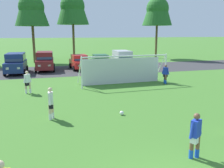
{
  "coord_description": "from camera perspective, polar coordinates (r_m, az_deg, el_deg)",
  "views": [
    {
      "loc": [
        -3.3,
        -4.44,
        4.3
      ],
      "look_at": [
        0.64,
        9.42,
        1.23
      ],
      "focal_mm": 38.74,
      "sensor_mm": 36.0,
      "label": 1
    }
  ],
  "objects": [
    {
      "name": "tree_mid_left",
      "position": [
        37.2,
        -18.6,
        18.14
      ],
      "size": [
        4.72,
        4.72,
        12.58
      ],
      "color": "brown",
      "rests_on": "ground"
    },
    {
      "name": "tree_center_back",
      "position": [
        39.94,
        -9.35,
        18.94
      ],
      "size": [
        5.03,
        5.03,
        13.41
      ],
      "color": "brown",
      "rests_on": "ground"
    },
    {
      "name": "parked_car_slot_center_left",
      "position": [
        29.22,
        -7.69,
        5.17
      ],
      "size": [
        2.22,
        4.3,
        1.72
      ],
      "color": "red",
      "rests_on": "ground"
    },
    {
      "name": "soccer_goal",
      "position": [
        20.55,
        2.51,
        3.58
      ],
      "size": [
        7.48,
        2.17,
        2.57
      ],
      "color": "white",
      "rests_on": "ground"
    },
    {
      "name": "parking_lot_strip",
      "position": [
        28.7,
        -9.12,
        3.25
      ],
      "size": [
        52.0,
        8.4,
        0.01
      ],
      "primitive_type": "cube",
      "color": "#333335",
      "rests_on": "ground"
    },
    {
      "name": "parked_car_slot_left",
      "position": [
        29.09,
        -15.54,
        5.28
      ],
      "size": [
        2.3,
        4.68,
        2.16
      ],
      "color": "maroon",
      "rests_on": "ground"
    },
    {
      "name": "parked_car_slot_center",
      "position": [
        29.26,
        -2.69,
        5.27
      ],
      "size": [
        2.23,
        4.3,
        1.72
      ],
      "color": "#194C2D",
      "rests_on": "ground"
    },
    {
      "name": "ground_plane",
      "position": [
        20.18,
        -6.11,
        -0.36
      ],
      "size": [
        400.0,
        400.0,
        0.0
      ],
      "primitive_type": "plane",
      "color": "#3D7028"
    },
    {
      "name": "parked_car_slot_far_left",
      "position": [
        27.97,
        -21.73,
        4.62
      ],
      "size": [
        2.25,
        4.66,
        2.16
      ],
      "color": "navy",
      "rests_on": "ground"
    },
    {
      "name": "soccer_ball",
      "position": [
        12.97,
        2.31,
        -6.84
      ],
      "size": [
        0.22,
        0.22,
        0.22
      ],
      "color": "white",
      "rests_on": "ground"
    },
    {
      "name": "tree_mid_right",
      "position": [
        42.81,
        10.74,
        18.26
      ],
      "size": [
        4.97,
        4.97,
        13.24
      ],
      "color": "brown",
      "rests_on": "ground"
    },
    {
      "name": "player_winger_left",
      "position": [
        8.97,
        19.08,
        -11.48
      ],
      "size": [
        0.71,
        0.4,
        1.64
      ],
      "color": "brown",
      "rests_on": "ground"
    },
    {
      "name": "player_striker_near",
      "position": [
        12.55,
        -14.24,
        -4.45
      ],
      "size": [
        0.28,
        0.73,
        1.64
      ],
      "color": "beige",
      "rests_on": "ground"
    },
    {
      "name": "player_defender_far",
      "position": [
        21.23,
        12.5,
        2.3
      ],
      "size": [
        0.45,
        0.68,
        1.64
      ],
      "color": "brown",
      "rests_on": "ground"
    },
    {
      "name": "parked_car_slot_center_right",
      "position": [
        29.84,
        2.47,
        5.87
      ],
      "size": [
        2.25,
        4.66,
        2.16
      ],
      "color": "#B2B2BC",
      "rests_on": "ground"
    },
    {
      "name": "player_winger_right",
      "position": [
        18.38,
        -19.31,
        0.42
      ],
      "size": [
        0.57,
        0.59,
        1.64
      ],
      "color": "beige",
      "rests_on": "ground"
    }
  ]
}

